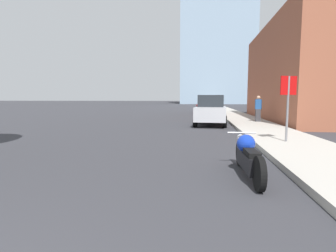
{
  "coord_description": "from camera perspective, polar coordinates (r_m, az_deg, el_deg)",
  "views": [
    {
      "loc": [
        2.43,
        -0.41,
        1.53
      ],
      "look_at": [
        1.59,
        6.07,
        0.85
      ],
      "focal_mm": 28.0,
      "sensor_mm": 36.0,
      "label": 1
    }
  ],
  "objects": [
    {
      "name": "sidewalk",
      "position": [
        40.55,
        11.59,
        3.74
      ],
      "size": [
        2.48,
        240.0,
        0.15
      ],
      "color": "#B2ADA3",
      "rests_on": "ground_plane"
    },
    {
      "name": "distant_tower",
      "position": [
        91.84,
        10.65,
        21.39
      ],
      "size": [
        21.98,
        21.98,
        52.35
      ],
      "color": "#8CA5BC",
      "rests_on": "ground_plane"
    },
    {
      "name": "stop_sign",
      "position": [
        9.31,
        24.68,
        5.75
      ],
      "size": [
        0.57,
        0.26,
        2.11
      ],
      "color": "slate",
      "rests_on": "sidewalk"
    },
    {
      "name": "brick_storefront",
      "position": [
        21.69,
        31.92,
        9.87
      ],
      "size": [
        8.88,
        13.77,
        6.72
      ],
      "color": "#9E563D",
      "rests_on": "ground_plane"
    },
    {
      "name": "parked_car_red",
      "position": [
        28.0,
        8.33,
        4.41
      ],
      "size": [
        2.25,
        4.62,
        1.67
      ],
      "rotation": [
        0.0,
        0.0,
        0.1
      ],
      "color": "red",
      "rests_on": "ground_plane"
    },
    {
      "name": "pedestrian",
      "position": [
        16.92,
        19.04,
        3.63
      ],
      "size": [
        0.36,
        0.22,
        1.58
      ],
      "color": "#38383D",
      "rests_on": "sidewalk"
    },
    {
      "name": "motorcycle",
      "position": [
        5.49,
        16.97,
        -6.28
      ],
      "size": [
        0.62,
        2.29,
        0.8
      ],
      "rotation": [
        0.0,
        0.0,
        0.04
      ],
      "color": "black",
      "rests_on": "ground_plane"
    },
    {
      "name": "parked_car_silver",
      "position": [
        15.44,
        9.35,
        3.35
      ],
      "size": [
        2.0,
        4.02,
        1.75
      ],
      "rotation": [
        0.0,
        0.0,
        -0.07
      ],
      "color": "#BCBCC1",
      "rests_on": "ground_plane"
    }
  ]
}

